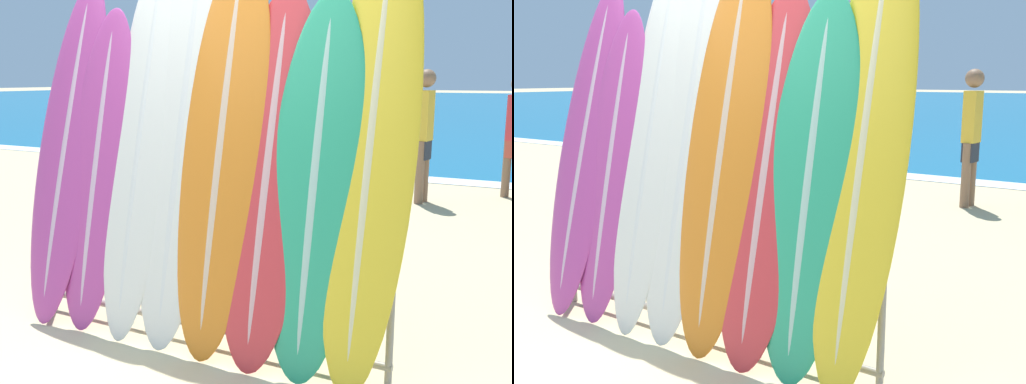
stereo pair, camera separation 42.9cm
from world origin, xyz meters
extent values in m
cube|color=white|center=(0.00, 7.65, 0.01)|extent=(120.00, 0.60, 0.01)
cylinder|color=gray|center=(-1.13, 0.79, 0.41)|extent=(0.04, 0.04, 0.81)
cylinder|color=gray|center=(1.30, 0.79, 0.41)|extent=(0.04, 0.04, 0.81)
cylinder|color=gray|center=(0.09, 0.79, 0.79)|extent=(2.47, 0.04, 0.04)
cylinder|color=gray|center=(0.09, 0.79, 0.12)|extent=(2.47, 0.04, 0.04)
ellipsoid|color=#B23D8E|center=(-0.98, 0.86, 1.16)|extent=(0.52, 0.73, 2.32)
ellipsoid|color=#CAA1BE|center=(-0.98, 0.86, 1.16)|extent=(0.09, 0.72, 2.23)
ellipsoid|color=#B23D8E|center=(-0.69, 0.83, 1.05)|extent=(0.52, 0.56, 2.10)
ellipsoid|color=#CAA1BE|center=(-0.69, 0.83, 1.05)|extent=(0.09, 0.55, 2.02)
ellipsoid|color=silver|center=(-0.35, 0.88, 1.25)|extent=(0.49, 0.71, 2.51)
ellipsoid|color=silver|center=(-0.35, 0.88, 1.25)|extent=(0.09, 0.69, 2.41)
ellipsoid|color=silver|center=(-0.06, 0.89, 1.30)|extent=(0.56, 0.69, 2.60)
ellipsoid|color=silver|center=(-0.06, 0.89, 1.30)|extent=(0.10, 0.68, 2.50)
ellipsoid|color=orange|center=(0.25, 0.86, 1.21)|extent=(0.56, 0.66, 2.41)
ellipsoid|color=beige|center=(0.25, 0.86, 1.21)|extent=(0.10, 0.64, 2.32)
ellipsoid|color=red|center=(0.56, 0.84, 1.08)|extent=(0.56, 0.60, 2.16)
ellipsoid|color=#D59E9F|center=(0.56, 0.84, 1.08)|extent=(0.10, 0.59, 2.08)
ellipsoid|color=#289E70|center=(0.85, 0.82, 1.06)|extent=(0.56, 0.51, 2.11)
ellipsoid|color=#9AC3B3|center=(0.85, 0.82, 1.06)|extent=(0.10, 0.50, 2.03)
ellipsoid|color=yellow|center=(1.14, 0.87, 1.25)|extent=(0.49, 0.66, 2.51)
ellipsoid|color=beige|center=(1.14, 0.87, 1.25)|extent=(0.09, 0.65, 2.41)
cylinder|color=beige|center=(-1.67, 6.43, 0.37)|extent=(0.10, 0.10, 0.74)
cylinder|color=beige|center=(-1.74, 6.29, 0.37)|extent=(0.10, 0.10, 0.74)
cube|color=#478466|center=(-1.70, 6.36, 0.63)|extent=(0.21, 0.24, 0.22)
cube|color=#DB3842|center=(-1.70, 6.36, 1.03)|extent=(0.24, 0.27, 0.58)
sphere|color=beige|center=(-1.70, 6.36, 1.45)|extent=(0.21, 0.21, 0.21)
cylinder|color=#846047|center=(0.35, 5.70, 0.41)|extent=(0.12, 0.12, 0.83)
cylinder|color=#846047|center=(0.38, 5.88, 0.41)|extent=(0.12, 0.12, 0.83)
cube|color=#282D38|center=(0.36, 5.79, 0.70)|extent=(0.17, 0.25, 0.25)
cube|color=gold|center=(0.36, 5.79, 1.15)|extent=(0.19, 0.27, 0.65)
sphere|color=#846047|center=(0.36, 5.79, 1.63)|extent=(0.23, 0.23, 0.23)
camera|label=1|loc=(2.05, -2.14, 1.64)|focal=42.00mm
camera|label=2|loc=(2.42, -1.93, 1.64)|focal=42.00mm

